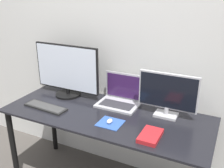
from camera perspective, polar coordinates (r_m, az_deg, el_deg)
name	(u,v)px	position (r m, az deg, el deg)	size (l,w,h in m)	color
wall_back	(127,47)	(2.37, 3.18, 8.01)	(7.00, 0.05, 2.50)	silver
desk	(106,125)	(2.24, -1.32, -9.01)	(1.73, 0.70, 0.78)	black
monitor_left	(67,71)	(2.48, -9.82, 2.78)	(0.66, 0.24, 0.49)	black
monitor_right	(168,94)	(2.11, 12.04, -2.16)	(0.47, 0.13, 0.37)	#B2B2B7
laptop	(120,97)	(2.34, 1.81, -2.83)	(0.36, 0.26, 0.26)	#ADADB2
keyboard	(46,107)	(2.35, -14.26, -4.88)	(0.41, 0.15, 0.02)	black
mousepad	(110,123)	(2.04, -0.37, -8.51)	(0.19, 0.17, 0.00)	#2D519E
mouse	(110,121)	(2.03, -0.51, -8.09)	(0.04, 0.06, 0.03)	silver
book	(150,136)	(1.89, 8.35, -11.07)	(0.14, 0.22, 0.03)	red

